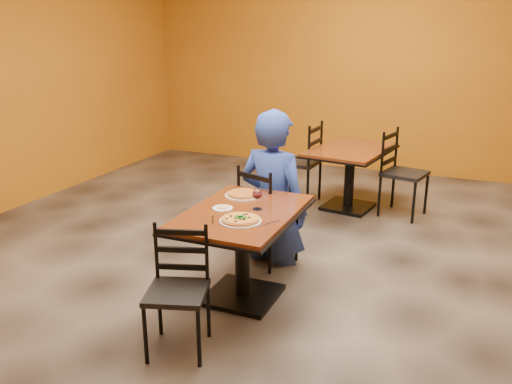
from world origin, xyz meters
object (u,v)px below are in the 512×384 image
at_px(plate_far, 243,195).
at_px(table_main, 242,234).
at_px(chair_main_far, 268,214).
at_px(chair_second_left, 299,163).
at_px(table_second, 350,164).
at_px(pizza_main, 240,219).
at_px(chair_second_right, 405,174).
at_px(chair_main_near, 177,293).
at_px(wine_glass, 257,198).
at_px(side_plate, 223,208).
at_px(diner, 273,186).
at_px(plate_main, 240,221).
at_px(pizza_far, 243,193).

bearing_deg(plate_far, table_main, -67.39).
bearing_deg(chair_main_far, chair_second_left, -60.59).
distance_m(table_second, pizza_main, 2.78).
xyz_separation_m(chair_second_right, plate_far, (-1.06, -2.19, 0.26)).
relative_size(table_second, chair_second_left, 1.30).
bearing_deg(plate_far, table_second, 79.34).
bearing_deg(pizza_main, chair_main_near, -107.05).
bearing_deg(pizza_main, wine_glass, 88.96).
bearing_deg(chair_main_near, table_main, 65.45).
bearing_deg(side_plate, plate_far, 88.06).
xyz_separation_m(table_main, diner, (-0.05, 0.82, 0.16)).
xyz_separation_m(chair_main_near, chair_second_left, (-0.28, 3.38, 0.08)).
bearing_deg(wine_glass, diner, 101.26).
bearing_deg(table_second, wine_glass, -94.02).
relative_size(table_second, chair_main_far, 1.42).
height_order(chair_second_right, pizza_main, chair_second_right).
bearing_deg(table_main, chair_main_far, 95.65).
xyz_separation_m(table_second, chair_second_right, (0.64, -0.00, -0.06)).
relative_size(chair_main_near, side_plate, 5.35).
relative_size(plate_main, side_plate, 1.94).
distance_m(chair_second_left, pizza_far, 2.22).
bearing_deg(pizza_far, wine_glass, -48.26).
bearing_deg(table_main, pizza_main, -68.49).
bearing_deg(chair_main_far, pizza_main, 119.31).
distance_m(chair_second_left, wine_glass, 2.53).
xyz_separation_m(table_main, chair_main_far, (-0.07, 0.74, -0.09)).
xyz_separation_m(table_second, chair_main_far, (-0.34, -1.80, -0.09)).
xyz_separation_m(pizza_main, side_plate, (-0.25, 0.20, -0.02)).
distance_m(plate_main, pizza_far, 0.62).
distance_m(plate_far, side_plate, 0.37).
distance_m(chair_second_right, pizza_main, 2.90).
bearing_deg(wine_glass, chair_main_far, 104.19).
xyz_separation_m(chair_main_far, pizza_main, (0.16, -0.96, 0.30)).
bearing_deg(side_plate, pizza_far, 88.06).
height_order(table_second, pizza_main, pizza_main).
bearing_deg(pizza_main, pizza_far, 112.19).
distance_m(table_second, pizza_far, 2.24).
bearing_deg(side_plate, table_second, 80.58).
distance_m(chair_main_near, plate_main, 0.72).
bearing_deg(table_main, plate_far, 112.61).
bearing_deg(pizza_main, chair_second_right, 73.46).
height_order(table_second, plate_main, plate_main).
xyz_separation_m(table_second, pizza_far, (-0.41, -2.19, 0.21)).
bearing_deg(pizza_far, plate_main, -67.81).
distance_m(diner, pizza_main, 1.05).
distance_m(diner, side_plate, 0.84).
bearing_deg(pizza_far, plate_far, 0.00).
bearing_deg(chair_second_left, plate_far, 10.20).
distance_m(chair_main_near, diner, 1.67).
height_order(table_main, plate_far, plate_far).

